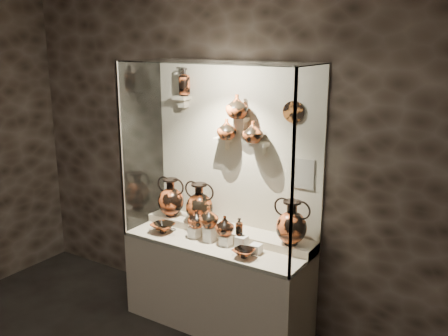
% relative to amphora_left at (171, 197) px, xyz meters
% --- Properties ---
extents(wall_back, '(5.00, 0.02, 3.20)m').
position_rel_amphora_left_xyz_m(wall_back, '(0.63, 0.18, 0.51)').
color(wall_back, '#2D231C').
rests_on(wall_back, ground).
extents(plinth, '(1.70, 0.60, 0.80)m').
position_rel_amphora_left_xyz_m(plinth, '(0.63, -0.14, -0.69)').
color(plinth, beige).
rests_on(plinth, floor).
extents(front_tier, '(1.68, 0.58, 0.03)m').
position_rel_amphora_left_xyz_m(front_tier, '(0.63, -0.14, -0.27)').
color(front_tier, beige).
rests_on(front_tier, plinth).
extents(rear_tier, '(1.70, 0.25, 0.10)m').
position_rel_amphora_left_xyz_m(rear_tier, '(0.63, 0.04, -0.24)').
color(rear_tier, beige).
rests_on(rear_tier, plinth).
extents(back_panel, '(1.70, 0.03, 1.60)m').
position_rel_amphora_left_xyz_m(back_panel, '(0.63, 0.18, 0.51)').
color(back_panel, beige).
rests_on(back_panel, plinth).
extents(glass_front, '(1.70, 0.01, 1.60)m').
position_rel_amphora_left_xyz_m(glass_front, '(0.63, -0.43, 0.51)').
color(glass_front, white).
rests_on(glass_front, plinth).
extents(glass_left, '(0.01, 0.60, 1.60)m').
position_rel_amphora_left_xyz_m(glass_left, '(-0.22, -0.14, 0.51)').
color(glass_left, white).
rests_on(glass_left, plinth).
extents(glass_right, '(0.01, 0.60, 1.60)m').
position_rel_amphora_left_xyz_m(glass_right, '(1.48, -0.14, 0.51)').
color(glass_right, white).
rests_on(glass_right, plinth).
extents(glass_top, '(1.70, 0.60, 0.01)m').
position_rel_amphora_left_xyz_m(glass_top, '(0.63, -0.14, 1.31)').
color(glass_top, white).
rests_on(glass_top, back_panel).
extents(frame_post_left, '(0.02, 0.02, 1.60)m').
position_rel_amphora_left_xyz_m(frame_post_left, '(-0.21, -0.43, 0.51)').
color(frame_post_left, gray).
rests_on(frame_post_left, plinth).
extents(frame_post_right, '(0.02, 0.02, 1.60)m').
position_rel_amphora_left_xyz_m(frame_post_right, '(1.47, -0.43, 0.51)').
color(frame_post_right, gray).
rests_on(frame_post_right, plinth).
extents(pedestal_a, '(0.09, 0.09, 0.10)m').
position_rel_amphora_left_xyz_m(pedestal_a, '(0.41, -0.19, -0.21)').
color(pedestal_a, silver).
rests_on(pedestal_a, front_tier).
extents(pedestal_b, '(0.09, 0.09, 0.13)m').
position_rel_amphora_left_xyz_m(pedestal_b, '(0.58, -0.19, -0.19)').
color(pedestal_b, silver).
rests_on(pedestal_b, front_tier).
extents(pedestal_c, '(0.09, 0.09, 0.09)m').
position_rel_amphora_left_xyz_m(pedestal_c, '(0.75, -0.19, -0.21)').
color(pedestal_c, silver).
rests_on(pedestal_c, front_tier).
extents(pedestal_d, '(0.09, 0.09, 0.12)m').
position_rel_amphora_left_xyz_m(pedestal_d, '(0.91, -0.19, -0.20)').
color(pedestal_d, silver).
rests_on(pedestal_d, front_tier).
extents(pedestal_e, '(0.09, 0.09, 0.08)m').
position_rel_amphora_left_xyz_m(pedestal_e, '(1.05, -0.19, -0.22)').
color(pedestal_e, silver).
rests_on(pedestal_e, front_tier).
extents(bracket_ul, '(0.14, 0.12, 0.04)m').
position_rel_amphora_left_xyz_m(bracket_ul, '(0.08, 0.10, 0.96)').
color(bracket_ul, beige).
rests_on(bracket_ul, back_panel).
extents(bracket_ca, '(0.14, 0.12, 0.04)m').
position_rel_amphora_left_xyz_m(bracket_ca, '(0.53, 0.10, 0.61)').
color(bracket_ca, beige).
rests_on(bracket_ca, back_panel).
extents(bracket_cb, '(0.10, 0.12, 0.04)m').
position_rel_amphora_left_xyz_m(bracket_cb, '(0.73, 0.10, 0.81)').
color(bracket_cb, beige).
rests_on(bracket_cb, back_panel).
extents(bracket_cc, '(0.14, 0.12, 0.04)m').
position_rel_amphora_left_xyz_m(bracket_cc, '(0.91, 0.10, 0.61)').
color(bracket_cc, beige).
rests_on(bracket_cc, back_panel).
extents(amphora_left, '(0.36, 0.36, 0.38)m').
position_rel_amphora_left_xyz_m(amphora_left, '(0.00, 0.00, 0.00)').
color(amphora_left, '#CF5627').
rests_on(amphora_left, rear_tier).
extents(amphora_mid, '(0.33, 0.33, 0.38)m').
position_rel_amphora_left_xyz_m(amphora_mid, '(0.34, -0.00, 0.00)').
color(amphora_mid, '#B84D20').
rests_on(amphora_mid, rear_tier).
extents(amphora_right, '(0.33, 0.33, 0.39)m').
position_rel_amphora_left_xyz_m(amphora_right, '(1.28, -0.00, 0.00)').
color(amphora_right, '#CF5627').
rests_on(amphora_right, rear_tier).
extents(jug_a, '(0.21, 0.21, 0.17)m').
position_rel_amphora_left_xyz_m(jug_a, '(0.43, -0.18, -0.07)').
color(jug_a, '#CF5627').
rests_on(jug_a, pedestal_a).
extents(jug_b, '(0.21, 0.21, 0.19)m').
position_rel_amphora_left_xyz_m(jug_b, '(0.56, -0.17, -0.04)').
color(jug_b, '#B84D20').
rests_on(jug_b, pedestal_b).
extents(jug_c, '(0.17, 0.17, 0.17)m').
position_rel_amphora_left_xyz_m(jug_c, '(0.73, -0.17, -0.08)').
color(jug_c, '#CF5627').
rests_on(jug_c, pedestal_c).
extents(lekythos_small, '(0.10, 0.10, 0.17)m').
position_rel_amphora_left_xyz_m(lekythos_small, '(0.88, -0.17, -0.05)').
color(lekythos_small, '#B84D20').
rests_on(lekythos_small, pedestal_d).
extents(kylix_left, '(0.30, 0.26, 0.11)m').
position_rel_amphora_left_xyz_m(kylix_left, '(0.10, -0.25, -0.20)').
color(kylix_left, '#B84D20').
rests_on(kylix_left, front_tier).
extents(kylix_right, '(0.27, 0.24, 0.09)m').
position_rel_amphora_left_xyz_m(kylix_right, '(1.01, -0.32, -0.21)').
color(kylix_right, '#CF5627').
rests_on(kylix_right, front_tier).
extents(lekythos_tall, '(0.13, 0.13, 0.29)m').
position_rel_amphora_left_xyz_m(lekythos_tall, '(0.12, 0.09, 1.12)').
color(lekythos_tall, '#CF5627').
rests_on(lekythos_tall, bracket_ul).
extents(ovoid_vase_a, '(0.23, 0.23, 0.18)m').
position_rel_amphora_left_xyz_m(ovoid_vase_a, '(0.60, 0.06, 0.72)').
color(ovoid_vase_a, '#B84D20').
rests_on(ovoid_vase_a, bracket_ca).
extents(ovoid_vase_b, '(0.25, 0.25, 0.20)m').
position_rel_amphora_left_xyz_m(ovoid_vase_b, '(0.71, 0.05, 0.93)').
color(ovoid_vase_b, '#B84D20').
rests_on(ovoid_vase_b, bracket_cb).
extents(ovoid_vase_c, '(0.23, 0.23, 0.19)m').
position_rel_amphora_left_xyz_m(ovoid_vase_c, '(0.87, 0.06, 0.72)').
color(ovoid_vase_c, '#B84D20').
rests_on(ovoid_vase_c, bracket_cc).
extents(wall_plate, '(0.18, 0.02, 0.18)m').
position_rel_amphora_left_xyz_m(wall_plate, '(1.19, 0.15, 0.91)').
color(wall_plate, '#9E531F').
rests_on(wall_plate, back_panel).
extents(info_placard, '(0.19, 0.01, 0.26)m').
position_rel_amphora_left_xyz_m(info_placard, '(1.30, 0.16, 0.39)').
color(info_placard, beige).
rests_on(info_placard, back_panel).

